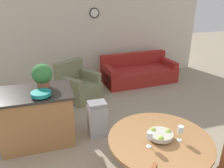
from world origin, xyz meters
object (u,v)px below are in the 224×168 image
object	(u,v)px
wine_glass_right	(181,130)
couch	(138,72)
dining_table	(159,149)
armchair	(78,86)
fruit_bowl	(160,135)
potted_plant	(42,75)
trash_bin	(97,119)
kitchen_island	(38,117)
teal_bowl	(41,94)
wine_glass_left	(150,136)

from	to	relation	value
wine_glass_right	couch	size ratio (longest dim) A/B	0.09
dining_table	armchair	xyz separation A→B (m)	(-0.58, 3.08, -0.27)
fruit_bowl	potted_plant	distance (m)	2.18
trash_bin	kitchen_island	bearing A→B (deg)	172.57
potted_plant	dining_table	bearing A→B (deg)	-51.34
teal_bowl	couch	distance (m)	3.71
dining_table	armchair	distance (m)	3.15
teal_bowl	wine_glass_left	bearing A→B (deg)	-49.43
fruit_bowl	teal_bowl	xyz separation A→B (m)	(-1.39, 1.27, 0.19)
fruit_bowl	potted_plant	world-z (taller)	potted_plant
potted_plant	couch	bearing A→B (deg)	37.01
fruit_bowl	couch	size ratio (longest dim) A/B	0.14
fruit_bowl	trash_bin	bearing A→B (deg)	109.26
dining_table	couch	xyz separation A→B (m)	(1.33, 3.70, -0.30)
potted_plant	fruit_bowl	bearing A→B (deg)	-51.33
wine_glass_right	couch	world-z (taller)	wine_glass_right
kitchen_island	dining_table	bearing A→B (deg)	-45.11
kitchen_island	armchair	distance (m)	1.83
teal_bowl	armchair	bearing A→B (deg)	66.01
wine_glass_left	couch	size ratio (longest dim) A/B	0.09
potted_plant	kitchen_island	bearing A→B (deg)	-132.34
wine_glass_left	trash_bin	world-z (taller)	wine_glass_left
wine_glass_right	potted_plant	size ratio (longest dim) A/B	0.49
fruit_bowl	armchair	bearing A→B (deg)	100.65
wine_glass_right	armchair	xyz separation A→B (m)	(-0.79, 3.19, -0.59)
kitchen_island	couch	size ratio (longest dim) A/B	0.56
kitchen_island	trash_bin	bearing A→B (deg)	-7.43
dining_table	teal_bowl	xyz separation A→B (m)	(-1.39, 1.27, 0.41)
fruit_bowl	wine_glass_right	size ratio (longest dim) A/B	1.55
kitchen_island	wine_glass_right	bearing A→B (deg)	-43.30
kitchen_island	potted_plant	bearing A→B (deg)	47.66
potted_plant	trash_bin	distance (m)	1.24
dining_table	wine_glass_right	distance (m)	0.39
kitchen_island	teal_bowl	world-z (taller)	teal_bowl
wine_glass_left	wine_glass_right	world-z (taller)	same
wine_glass_left	fruit_bowl	bearing A→B (deg)	26.70
couch	armchair	bearing A→B (deg)	-165.82
wine_glass_right	potted_plant	xyz separation A→B (m)	(-1.55, 1.78, 0.26)
trash_bin	armchair	world-z (taller)	armchair
fruit_bowl	couch	world-z (taller)	fruit_bowl
couch	potted_plant	bearing A→B (deg)	-146.67
fruit_bowl	kitchen_island	bearing A→B (deg)	134.89
wine_glass_right	trash_bin	bearing A→B (deg)	114.94
wine_glass_right	kitchen_island	size ratio (longest dim) A/B	0.16
wine_glass_left	dining_table	bearing A→B (deg)	26.64
teal_bowl	armchair	size ratio (longest dim) A/B	0.26
potted_plant	couch	distance (m)	3.47
fruit_bowl	armchair	world-z (taller)	armchair
dining_table	wine_glass_left	size ratio (longest dim) A/B	6.50
dining_table	kitchen_island	xyz separation A→B (m)	(-1.50, 1.51, -0.11)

